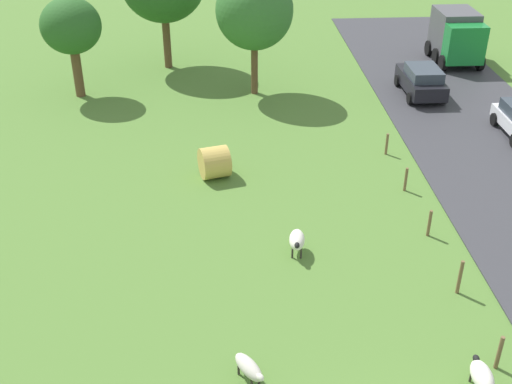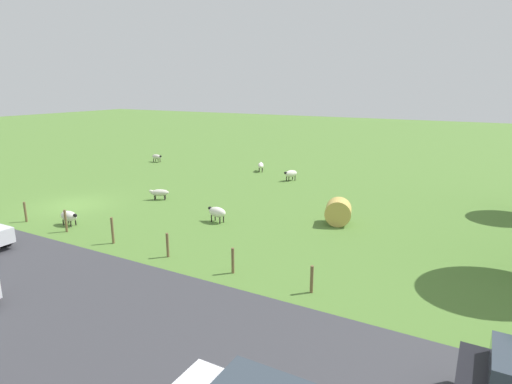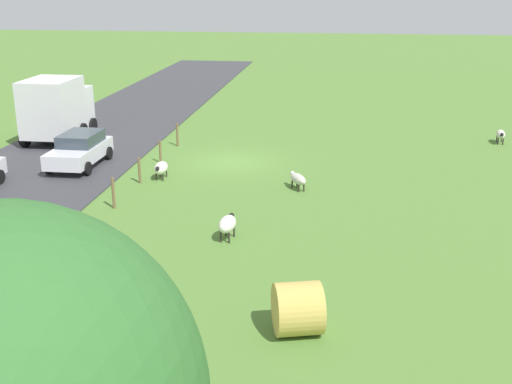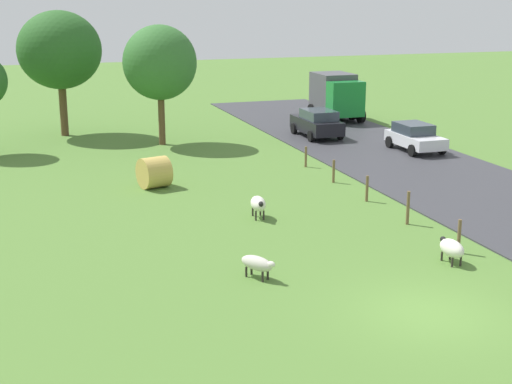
{
  "view_description": "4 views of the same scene",
  "coord_description": "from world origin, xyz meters",
  "views": [
    {
      "loc": [
        -4.18,
        -9.01,
        13.71
      ],
      "look_at": [
        -2.91,
        11.58,
        1.57
      ],
      "focal_mm": 45.33,
      "sensor_mm": 36.0,
      "label": 1
    },
    {
      "loc": [
        16.61,
        22.32,
        7.31
      ],
      "look_at": [
        -4.59,
        10.55,
        1.12
      ],
      "focal_mm": 29.51,
      "sensor_mm": 36.0,
      "label": 2
    },
    {
      "loc": [
        -5.37,
        30.22,
        8.71
      ],
      "look_at": [
        -2.38,
        8.42,
        1.33
      ],
      "focal_mm": 44.82,
      "sensor_mm": 36.0,
      "label": 3
    },
    {
      "loc": [
        -10.26,
        -15.98,
        8.33
      ],
      "look_at": [
        -2.19,
        8.19,
        1.5
      ],
      "focal_mm": 51.77,
      "sensor_mm": 36.0,
      "label": 4
    }
  ],
  "objects": [
    {
      "name": "sheep_5",
      "position": [
        2.72,
        3.16,
        0.5
      ],
      "size": [
        0.57,
        1.22,
        0.78
      ],
      "color": "silver",
      "rests_on": "ground_plane"
    },
    {
      "name": "sheep_4",
      "position": [
        -14.1,
        -5.8,
        0.51
      ],
      "size": [
        0.58,
        1.28,
        0.75
      ],
      "color": "beige",
      "rests_on": "ground_plane"
    },
    {
      "name": "fence_post_3",
      "position": [
        3.49,
        7.27,
        0.64
      ],
      "size": [
        0.12,
        0.12,
        1.28
      ],
      "primitive_type": "cylinder",
      "color": "brown",
      "rests_on": "ground_plane"
    },
    {
      "name": "sheep_1",
      "position": [
        -14.98,
        5.26,
        0.53
      ],
      "size": [
        1.29,
        0.96,
        0.77
      ],
      "color": "silver",
      "rests_on": "ground_plane"
    },
    {
      "name": "fence_post_4",
      "position": [
        3.49,
        10.63,
        0.55
      ],
      "size": [
        0.12,
        0.12,
        1.09
      ],
      "primitive_type": "cylinder",
      "color": "brown",
      "rests_on": "ground_plane"
    },
    {
      "name": "ground_plane",
      "position": [
        0.0,
        0.0,
        0.0
      ],
      "size": [
        160.0,
        160.0,
        0.0
      ],
      "primitive_type": "plane",
      "color": "#517A33"
    },
    {
      "name": "fence_post_6",
      "position": [
        3.49,
        17.34,
        0.52
      ],
      "size": [
        0.12,
        0.12,
        1.04
      ],
      "primitive_type": "cylinder",
      "color": "brown",
      "rests_on": "ground_plane"
    },
    {
      "name": "sheep_2",
      "position": [
        -1.56,
        9.8,
        0.57
      ],
      "size": [
        0.68,
        1.24,
        0.85
      ],
      "color": "silver",
      "rests_on": "ground_plane"
    },
    {
      "name": "sheep_3",
      "position": [
        -12.91,
        9.05,
        0.56
      ],
      "size": [
        1.25,
        0.98,
        0.84
      ],
      "color": "silver",
      "rests_on": "ground_plane"
    },
    {
      "name": "fence_post_1",
      "position": [
        3.49,
        0.56,
        0.56
      ],
      "size": [
        0.12,
        0.12,
        1.12
      ],
      "primitive_type": "cylinder",
      "color": "brown",
      "rests_on": "ground_plane"
    },
    {
      "name": "sheep_0",
      "position": [
        -3.58,
        3.88,
        0.48
      ],
      "size": [
        0.99,
        1.26,
        0.7
      ],
      "color": "beige",
      "rests_on": "ground_plane"
    },
    {
      "name": "hay_bale_0",
      "position": [
        -4.46,
        15.69,
        0.69
      ],
      "size": [
        1.51,
        1.65,
        1.38
      ],
      "primitive_type": "cylinder",
      "rotation": [
        1.57,
        0.0,
        1.84
      ],
      "color": "tan",
      "rests_on": "ground_plane"
    },
    {
      "name": "fence_post_2",
      "position": [
        3.49,
        3.92,
        0.58
      ],
      "size": [
        0.12,
        0.12,
        1.16
      ],
      "primitive_type": "cylinder",
      "color": "brown",
      "rests_on": "ground_plane"
    },
    {
      "name": "fence_post_5",
      "position": [
        3.49,
        13.98,
        0.53
      ],
      "size": [
        0.12,
        0.12,
        1.07
      ],
      "primitive_type": "cylinder",
      "color": "brown",
      "rests_on": "ground_plane"
    }
  ]
}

